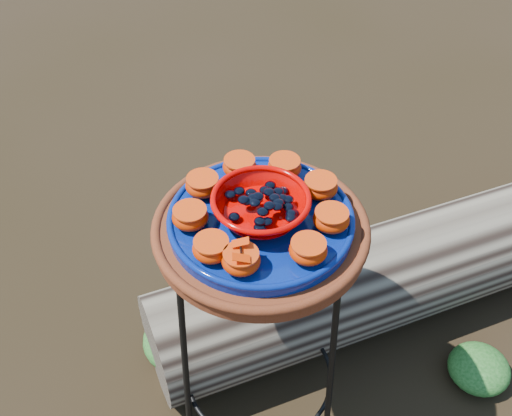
# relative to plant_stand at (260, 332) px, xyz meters

# --- Properties ---
(ground) EXTENTS (60.00, 60.00, 0.00)m
(ground) POSITION_rel_plant_stand_xyz_m (0.00, 0.00, -0.35)
(ground) COLOR black
(plant_stand) EXTENTS (0.44, 0.44, 0.70)m
(plant_stand) POSITION_rel_plant_stand_xyz_m (0.00, 0.00, 0.00)
(plant_stand) COLOR black
(plant_stand) RESTS_ON ground
(terracotta_saucer) EXTENTS (0.46, 0.46, 0.04)m
(terracotta_saucer) POSITION_rel_plant_stand_xyz_m (0.00, 0.00, 0.37)
(terracotta_saucer) COLOR #582308
(terracotta_saucer) RESTS_ON plant_stand
(cobalt_plate) EXTENTS (0.40, 0.40, 0.03)m
(cobalt_plate) POSITION_rel_plant_stand_xyz_m (0.00, 0.00, 0.40)
(cobalt_plate) COLOR #081754
(cobalt_plate) RESTS_ON terracotta_saucer
(red_bowl) EXTENTS (0.20, 0.20, 0.06)m
(red_bowl) POSITION_rel_plant_stand_xyz_m (0.00, 0.00, 0.44)
(red_bowl) COLOR #C50200
(red_bowl) RESTS_ON cobalt_plate
(glass_gems) EXTENTS (0.15, 0.15, 0.03)m
(glass_gems) POSITION_rel_plant_stand_xyz_m (0.00, 0.00, 0.48)
(glass_gems) COLOR black
(glass_gems) RESTS_ON red_bowl
(orange_half_0) EXTENTS (0.08, 0.08, 0.04)m
(orange_half_0) POSITION_rel_plant_stand_xyz_m (-0.03, -0.15, 0.44)
(orange_half_0) COLOR #AB3500
(orange_half_0) RESTS_ON cobalt_plate
(orange_half_1) EXTENTS (0.08, 0.08, 0.04)m
(orange_half_1) POSITION_rel_plant_stand_xyz_m (0.10, -0.11, 0.44)
(orange_half_1) COLOR #AB3500
(orange_half_1) RESTS_ON cobalt_plate
(orange_half_2) EXTENTS (0.08, 0.08, 0.04)m
(orange_half_2) POSITION_rel_plant_stand_xyz_m (0.15, -0.02, 0.44)
(orange_half_2) COLOR #AB3500
(orange_half_2) RESTS_ON cobalt_plate
(orange_half_3) EXTENTS (0.08, 0.08, 0.04)m
(orange_half_3) POSITION_rel_plant_stand_xyz_m (0.13, 0.08, 0.44)
(orange_half_3) COLOR #AB3500
(orange_half_3) RESTS_ON cobalt_plate
(orange_half_4) EXTENTS (0.08, 0.08, 0.04)m
(orange_half_4) POSITION_rel_plant_stand_xyz_m (0.05, 0.14, 0.44)
(orange_half_4) COLOR #AB3500
(orange_half_4) RESTS_ON cobalt_plate
(orange_half_5) EXTENTS (0.08, 0.08, 0.04)m
(orange_half_5) POSITION_rel_plant_stand_xyz_m (-0.06, 0.14, 0.44)
(orange_half_5) COLOR #AB3500
(orange_half_5) RESTS_ON cobalt_plate
(orange_half_6) EXTENTS (0.08, 0.08, 0.04)m
(orange_half_6) POSITION_rel_plant_stand_xyz_m (-0.13, 0.07, 0.44)
(orange_half_6) COLOR #AB3500
(orange_half_6) RESTS_ON cobalt_plate
(orange_half_7) EXTENTS (0.08, 0.08, 0.04)m
(orange_half_7) POSITION_rel_plant_stand_xyz_m (-0.15, -0.03, 0.44)
(orange_half_7) COLOR #AB3500
(orange_half_7) RESTS_ON cobalt_plate
(orange_half_8) EXTENTS (0.08, 0.08, 0.04)m
(orange_half_8) POSITION_rel_plant_stand_xyz_m (-0.09, -0.12, 0.44)
(orange_half_8) COLOR #AB3500
(orange_half_8) RESTS_ON cobalt_plate
(butterfly) EXTENTS (0.08, 0.05, 0.01)m
(butterfly) POSITION_rel_plant_stand_xyz_m (-0.03, -0.15, 0.46)
(butterfly) COLOR red
(butterfly) RESTS_ON orange_half_0
(driftwood_log) EXTENTS (1.79, 1.17, 0.33)m
(driftwood_log) POSITION_rel_plant_stand_xyz_m (0.49, 0.42, -0.18)
(driftwood_log) COLOR black
(driftwood_log) RESTS_ON ground
(foliage_left) EXTENTS (0.24, 0.24, 0.12)m
(foliage_left) POSITION_rel_plant_stand_xyz_m (-0.25, 0.17, -0.29)
(foliage_left) COLOR #114111
(foliage_left) RESTS_ON ground
(foliage_right) EXTENTS (0.19, 0.19, 0.09)m
(foliage_right) POSITION_rel_plant_stand_xyz_m (0.65, 0.12, -0.30)
(foliage_right) COLOR #114111
(foliage_right) RESTS_ON ground
(foliage_back) EXTENTS (0.27, 0.27, 0.14)m
(foliage_back) POSITION_rel_plant_stand_xyz_m (-0.13, 0.44, -0.28)
(foliage_back) COLOR #114111
(foliage_back) RESTS_ON ground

